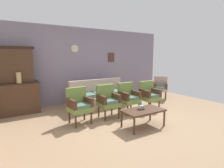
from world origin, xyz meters
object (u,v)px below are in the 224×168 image
object	(u,v)px
side_cabinet	(19,98)
coffee_table	(143,111)
vase_on_cabinet	(19,78)
book_stack_on_table	(141,108)
floral_couch	(100,97)
armchair_row_middle	(79,104)
armchair_near_cabinet	(108,100)
floor_vase_by_wall	(154,88)
armchair_near_couch_end	(149,94)
wingback_chair_by_fireplace	(160,87)
armchair_by_doorway	(128,96)

from	to	relation	value
side_cabinet	coffee_table	xyz separation A→B (m)	(2.45, -2.68, -0.09)
vase_on_cabinet	book_stack_on_table	xyz separation A→B (m)	(2.39, -2.46, -0.62)
floral_couch	armchair_row_middle	world-z (taller)	same
vase_on_cabinet	armchair_near_cabinet	distance (m)	2.58
vase_on_cabinet	book_stack_on_table	size ratio (longest dim) A/B	1.84
floor_vase_by_wall	book_stack_on_table	bearing A→B (deg)	-138.95
armchair_row_middle	side_cabinet	bearing A→B (deg)	126.35
side_cabinet	coffee_table	world-z (taller)	side_cabinet
side_cabinet	armchair_near_couch_end	world-z (taller)	side_cabinet
vase_on_cabinet	coffee_table	size ratio (longest dim) A/B	0.31
armchair_row_middle	armchair_near_cabinet	xyz separation A→B (m)	(0.83, 0.01, 0.00)
wingback_chair_by_fireplace	book_stack_on_table	size ratio (longest dim) A/B	5.40
vase_on_cabinet	armchair_near_cabinet	world-z (taller)	vase_on_cabinet
floral_couch	coffee_table	world-z (taller)	floral_couch
armchair_row_middle	armchair_near_couch_end	distance (m)	2.32
armchair_row_middle	book_stack_on_table	bearing A→B (deg)	-38.81
armchair_near_cabinet	floor_vase_by_wall	bearing A→B (deg)	25.54
side_cabinet	armchair_by_doorway	distance (m)	3.23
armchair_by_doorway	floor_vase_by_wall	xyz separation A→B (m)	(2.54, 1.53, -0.22)
armchair_by_doorway	armchair_near_couch_end	size ratio (longest dim) A/B	1.00
book_stack_on_table	floor_vase_by_wall	bearing A→B (deg)	41.05
side_cabinet	armchair_by_doorway	size ratio (longest dim) A/B	1.28
vase_on_cabinet	armchair_row_middle	size ratio (longest dim) A/B	0.34
floral_couch	floor_vase_by_wall	xyz separation A→B (m)	(2.94, 0.50, -0.04)
vase_on_cabinet	floor_vase_by_wall	xyz separation A→B (m)	(5.30, 0.07, -0.80)
armchair_near_couch_end	book_stack_on_table	world-z (taller)	armchair_near_couch_end
armchair_near_cabinet	book_stack_on_table	size ratio (longest dim) A/B	5.40
armchair_row_middle	wingback_chair_by_fireplace	xyz separation A→B (m)	(3.71, 0.80, 0.00)
wingback_chair_by_fireplace	floral_couch	bearing A→B (deg)	174.04
armchair_near_cabinet	armchair_by_doorway	distance (m)	0.73
vase_on_cabinet	book_stack_on_table	distance (m)	3.48
floor_vase_by_wall	armchair_near_cabinet	bearing A→B (deg)	-154.46
floral_couch	side_cabinet	bearing A→B (deg)	165.96
vase_on_cabinet	wingback_chair_by_fireplace	size ratio (longest dim) A/B	0.34
armchair_row_middle	armchair_near_couch_end	size ratio (longest dim) A/B	1.00
armchair_by_doorway	wingback_chair_by_fireplace	xyz separation A→B (m)	(2.15, 0.77, 0.00)
armchair_row_middle	coffee_table	distance (m)	1.59
armchair_by_doorway	side_cabinet	bearing A→B (deg)	149.72
book_stack_on_table	armchair_row_middle	bearing A→B (deg)	141.19
vase_on_cabinet	floor_vase_by_wall	world-z (taller)	vase_on_cabinet
wingback_chair_by_fireplace	book_stack_on_table	bearing A→B (deg)	-144.93
coffee_table	armchair_row_middle	bearing A→B (deg)	140.36
armchair_near_couch_end	floor_vase_by_wall	distance (m)	2.41
wingback_chair_by_fireplace	side_cabinet	bearing A→B (deg)	170.08
book_stack_on_table	wingback_chair_by_fireplace	bearing A→B (deg)	35.07
side_cabinet	coffee_table	bearing A→B (deg)	-47.58
armchair_row_middle	armchair_by_doorway	size ratio (longest dim) A/B	1.00
wingback_chair_by_fireplace	armchair_by_doorway	bearing A→B (deg)	-160.35
armchair_row_middle	wingback_chair_by_fireplace	world-z (taller)	same
armchair_by_doorway	floor_vase_by_wall	bearing A→B (deg)	31.11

